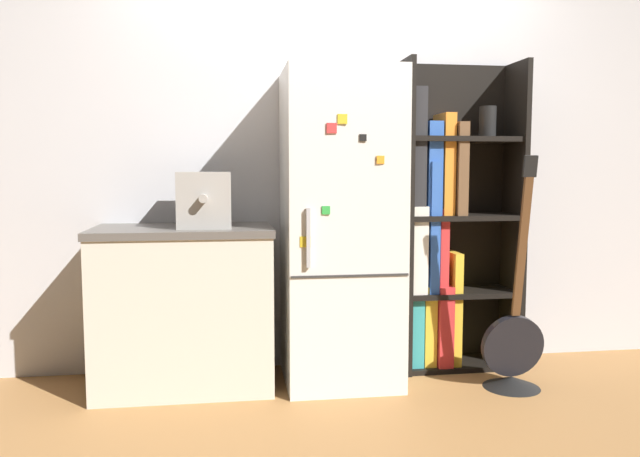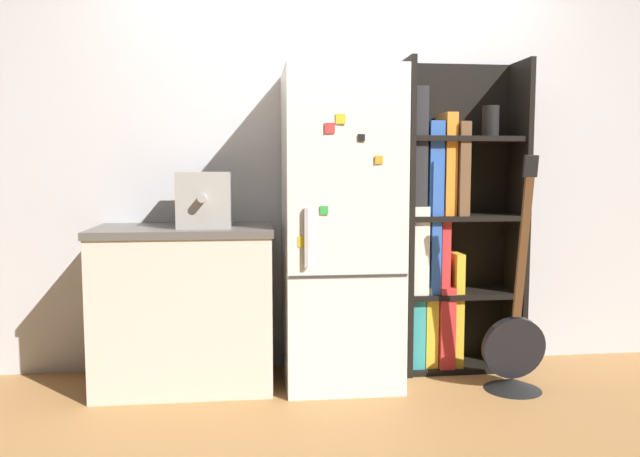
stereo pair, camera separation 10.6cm
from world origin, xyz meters
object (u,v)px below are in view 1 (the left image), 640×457
(refrigerator, at_px, (340,228))
(guitar, at_px, (513,356))
(espresso_machine, at_px, (205,200))
(bookshelf, at_px, (443,230))

(refrigerator, distance_m, guitar, 1.17)
(refrigerator, relative_size, guitar, 1.37)
(refrigerator, bearing_deg, guitar, -16.64)
(refrigerator, height_order, guitar, refrigerator)
(espresso_machine, distance_m, guitar, 1.87)
(bookshelf, bearing_deg, espresso_machine, -172.91)
(espresso_machine, xyz_separation_m, guitar, (1.64, -0.26, -0.85))
(espresso_machine, bearing_deg, guitar, -9.05)
(bookshelf, relative_size, guitar, 1.44)
(bookshelf, xyz_separation_m, guitar, (0.25, -0.43, -0.65))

